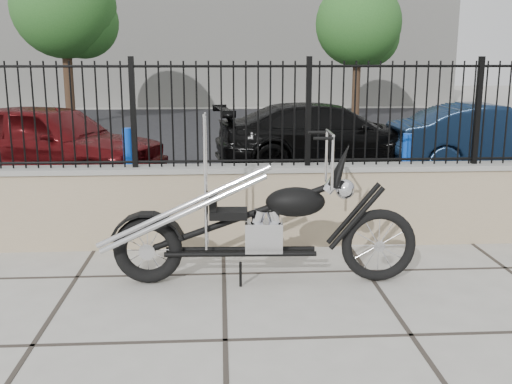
{
  "coord_description": "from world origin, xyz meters",
  "views": [
    {
      "loc": [
        -0.02,
        -4.38,
        2.18
      ],
      "look_at": [
        0.34,
        1.56,
        0.86
      ],
      "focal_mm": 42.0,
      "sensor_mm": 36.0,
      "label": 1
    }
  ],
  "objects": [
    {
      "name": "ground_plane",
      "position": [
        0.0,
        0.0,
        0.0
      ],
      "size": [
        90.0,
        90.0,
        0.0
      ],
      "primitive_type": "plane",
      "color": "#99968E",
      "rests_on": "ground"
    },
    {
      "name": "parking_lot",
      "position": [
        0.0,
        12.5,
        0.0
      ],
      "size": [
        30.0,
        30.0,
        0.0
      ],
      "primitive_type": "plane",
      "color": "black",
      "rests_on": "ground"
    },
    {
      "name": "retaining_wall",
      "position": [
        0.0,
        2.5,
        0.48
      ],
      "size": [
        14.0,
        0.36,
        0.96
      ],
      "primitive_type": "cube",
      "color": "gray",
      "rests_on": "ground_plane"
    },
    {
      "name": "iron_fence",
      "position": [
        0.0,
        2.5,
        1.56
      ],
      "size": [
        14.0,
        0.08,
        1.2
      ],
      "primitive_type": "cube",
      "color": "black",
      "rests_on": "retaining_wall"
    },
    {
      "name": "background_building",
      "position": [
        0.0,
        26.5,
        4.0
      ],
      "size": [
        22.0,
        6.0,
        8.0
      ],
      "primitive_type": "cube",
      "color": "beige",
      "rests_on": "ground_plane"
    },
    {
      "name": "chopper_motorcycle",
      "position": [
        0.34,
        1.26,
        0.86
      ],
      "size": [
        2.87,
        0.61,
        1.71
      ],
      "primitive_type": null,
      "rotation": [
        0.0,
        0.0,
        -0.04
      ],
      "color": "black",
      "rests_on": "ground_plane"
    },
    {
      "name": "car_red",
      "position": [
        -3.07,
        6.5,
        0.72
      ],
      "size": [
        4.55,
        3.16,
        1.44
      ],
      "primitive_type": "imported",
      "rotation": [
        0.0,
        0.0,
        1.19
      ],
      "color": "#4B0A0D",
      "rests_on": "parking_lot"
    },
    {
      "name": "car_black",
      "position": [
        2.15,
        7.62,
        0.66
      ],
      "size": [
        4.7,
        2.31,
        1.32
      ],
      "primitive_type": "imported",
      "rotation": [
        0.0,
        0.0,
        1.67
      ],
      "color": "black",
      "rests_on": "parking_lot"
    },
    {
      "name": "car_blue",
      "position": [
        5.35,
        6.93,
        0.66
      ],
      "size": [
        4.06,
        1.48,
        1.33
      ],
      "primitive_type": "imported",
      "rotation": [
        0.0,
        0.0,
        1.55
      ],
      "color": "black",
      "rests_on": "parking_lot"
    },
    {
      "name": "bollard_a",
      "position": [
        -1.46,
        4.96,
        0.57
      ],
      "size": [
        0.16,
        0.16,
        1.14
      ],
      "primitive_type": "cylinder",
      "rotation": [
        0.0,
        0.0,
        -0.17
      ],
      "color": "#0C29BE",
      "rests_on": "ground_plane"
    },
    {
      "name": "bollard_b",
      "position": [
        2.79,
        4.41,
        0.54
      ],
      "size": [
        0.17,
        0.17,
        1.09
      ],
      "primitive_type": "cylinder",
      "rotation": [
        0.0,
        0.0,
        -0.35
      ],
      "color": "blue",
      "rests_on": "ground_plane"
    },
    {
      "name": "tree_left",
      "position": [
        -5.09,
        16.41,
        4.04
      ],
      "size": [
        3.42,
        3.42,
        5.77
      ],
      "rotation": [
        0.0,
        0.0,
        -0.24
      ],
      "color": "#382619",
      "rests_on": "ground_plane"
    },
    {
      "name": "tree_right",
      "position": [
        4.84,
        16.96,
        3.52
      ],
      "size": [
        2.98,
        2.98,
        5.03
      ],
      "rotation": [
        0.0,
        0.0,
        0.4
      ],
      "color": "#382619",
      "rests_on": "ground_plane"
    }
  ]
}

